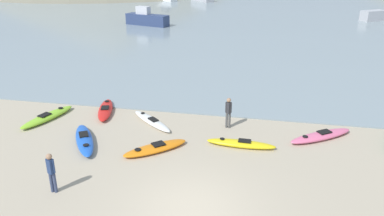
{
  "coord_description": "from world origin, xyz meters",
  "views": [
    {
      "loc": [
        2.04,
        -9.99,
        7.77
      ],
      "look_at": [
        -1.42,
        7.48,
        0.5
      ],
      "focal_mm": 35.0,
      "sensor_mm": 36.0,
      "label": 1
    }
  ],
  "objects": [
    {
      "name": "kayak_on_sand_2",
      "position": [
        4.84,
        6.17,
        0.15
      ],
      "size": [
        3.14,
        2.49,
        0.34
      ],
      "color": "#E5668C",
      "rests_on": "ground_plane"
    },
    {
      "name": "moored_boat_1",
      "position": [
        15.26,
        42.14,
        0.69
      ],
      "size": [
        3.44,
        2.95,
        1.26
      ],
      "color": "#B2B2B7",
      "rests_on": "bay_water"
    },
    {
      "name": "kayak_on_sand_6",
      "position": [
        -6.06,
        7.15,
        0.16
      ],
      "size": [
        1.58,
        3.1,
        0.37
      ],
      "color": "red",
      "rests_on": "ground_plane"
    },
    {
      "name": "kayak_on_sand_1",
      "position": [
        -3.24,
        6.3,
        0.13
      ],
      "size": [
        2.75,
        2.54,
        0.3
      ],
      "color": "white",
      "rests_on": "ground_plane"
    },
    {
      "name": "person_near_foreground",
      "position": [
        -4.92,
        0.01,
        0.88
      ],
      "size": [
        0.31,
        0.24,
        1.53
      ],
      "color": "#384260",
      "rests_on": "ground_plane"
    },
    {
      "name": "kayak_on_sand_0",
      "position": [
        1.31,
        4.69,
        0.14
      ],
      "size": [
        3.04,
        0.69,
        0.33
      ],
      "color": "yellow",
      "rests_on": "ground_plane"
    },
    {
      "name": "ground_plane",
      "position": [
        0.0,
        0.0,
        0.0
      ],
      "size": [
        400.0,
        400.0,
        0.0
      ],
      "primitive_type": "plane",
      "color": "tan"
    },
    {
      "name": "moored_boat_4",
      "position": [
        -12.02,
        33.26,
        0.82
      ],
      "size": [
        5.56,
        2.95,
        2.16
      ],
      "color": "navy",
      "rests_on": "bay_water"
    },
    {
      "name": "person_near_waterline",
      "position": [
        0.54,
        6.55,
        0.88
      ],
      "size": [
        0.31,
        0.27,
        1.53
      ],
      "color": "#4C4C4C",
      "rests_on": "ground_plane"
    },
    {
      "name": "kayak_on_sand_5",
      "position": [
        -5.55,
        3.65,
        0.18
      ],
      "size": [
        2.3,
        3.16,
        0.4
      ],
      "color": "blue",
      "rests_on": "ground_plane"
    },
    {
      "name": "bay_water",
      "position": [
        0.0,
        42.8,
        0.03
      ],
      "size": [
        160.0,
        70.0,
        0.06
      ],
      "primitive_type": "cube",
      "color": "gray",
      "rests_on": "ground_plane"
    },
    {
      "name": "kayak_on_sand_3",
      "position": [
        -2.25,
        3.6,
        0.14
      ],
      "size": [
        2.7,
        2.5,
        0.32
      ],
      "color": "orange",
      "rests_on": "ground_plane"
    },
    {
      "name": "kayak_on_sand_4",
      "position": [
        -8.6,
        5.72,
        0.15
      ],
      "size": [
        1.61,
        3.36,
        0.35
      ],
      "color": "#8CCC2D",
      "rests_on": "ground_plane"
    }
  ]
}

